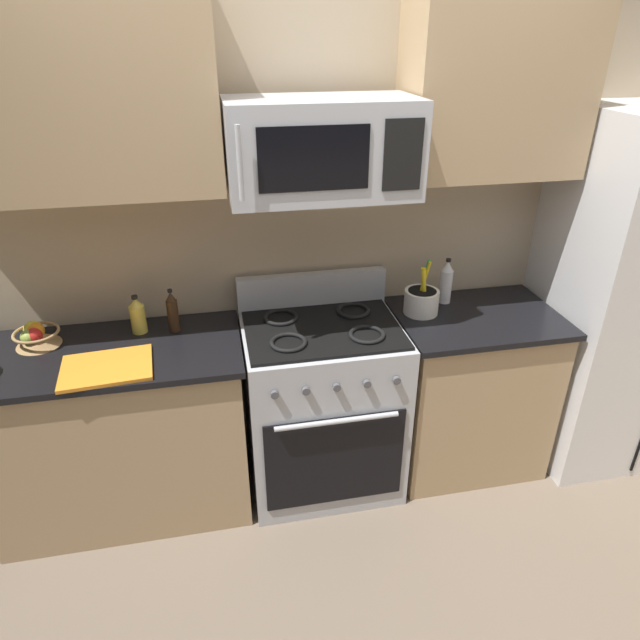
{
  "coord_description": "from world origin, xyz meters",
  "views": [
    {
      "loc": [
        -0.47,
        -1.57,
        2.19
      ],
      "look_at": [
        -0.04,
        0.58,
        1.03
      ],
      "focal_mm": 31.22,
      "sensor_mm": 36.0,
      "label": 1
    }
  ],
  "objects_px": {
    "refrigerator": "(631,297)",
    "cutting_board": "(107,368)",
    "bottle_soy": "(173,312)",
    "range_oven": "(322,404)",
    "microwave": "(322,148)",
    "fruit_basket": "(36,336)",
    "utensil_crock": "(421,301)",
    "bottle_vinegar": "(446,282)",
    "bottle_oil": "(138,316)"
  },
  "relations": [
    {
      "from": "bottle_oil",
      "to": "bottle_vinegar",
      "type": "bearing_deg",
      "value": 0.79
    },
    {
      "from": "microwave",
      "to": "fruit_basket",
      "type": "relative_size",
      "value": 3.87
    },
    {
      "from": "microwave",
      "to": "cutting_board",
      "type": "relative_size",
      "value": 2.11
    },
    {
      "from": "bottle_oil",
      "to": "bottle_soy",
      "type": "xyz_separation_m",
      "value": [
        0.16,
        -0.02,
        0.01
      ]
    },
    {
      "from": "range_oven",
      "to": "cutting_board",
      "type": "relative_size",
      "value": 2.95
    },
    {
      "from": "refrigerator",
      "to": "microwave",
      "type": "relative_size",
      "value": 2.41
    },
    {
      "from": "refrigerator",
      "to": "microwave",
      "type": "distance_m",
      "value": 1.84
    },
    {
      "from": "refrigerator",
      "to": "microwave",
      "type": "xyz_separation_m",
      "value": [
        -1.65,
        0.04,
        0.81
      ]
    },
    {
      "from": "bottle_soy",
      "to": "utensil_crock",
      "type": "bearing_deg",
      "value": -2.64
    },
    {
      "from": "range_oven",
      "to": "utensil_crock",
      "type": "height_order",
      "value": "utensil_crock"
    },
    {
      "from": "utensil_crock",
      "to": "bottle_soy",
      "type": "height_order",
      "value": "utensil_crock"
    },
    {
      "from": "fruit_basket",
      "to": "bottle_vinegar",
      "type": "distance_m",
      "value": 1.98
    },
    {
      "from": "utensil_crock",
      "to": "bottle_vinegar",
      "type": "height_order",
      "value": "utensil_crock"
    },
    {
      "from": "range_oven",
      "to": "bottle_oil",
      "type": "bearing_deg",
      "value": 169.67
    },
    {
      "from": "refrigerator",
      "to": "cutting_board",
      "type": "distance_m",
      "value": 2.61
    },
    {
      "from": "microwave",
      "to": "bottle_oil",
      "type": "height_order",
      "value": "microwave"
    },
    {
      "from": "range_oven",
      "to": "microwave",
      "type": "height_order",
      "value": "microwave"
    },
    {
      "from": "range_oven",
      "to": "microwave",
      "type": "bearing_deg",
      "value": 90.02
    },
    {
      "from": "refrigerator",
      "to": "cutting_board",
      "type": "relative_size",
      "value": 5.09
    },
    {
      "from": "microwave",
      "to": "cutting_board",
      "type": "distance_m",
      "value": 1.28
    },
    {
      "from": "utensil_crock",
      "to": "bottle_soy",
      "type": "relative_size",
      "value": 1.33
    },
    {
      "from": "microwave",
      "to": "utensil_crock",
      "type": "height_order",
      "value": "microwave"
    },
    {
      "from": "refrigerator",
      "to": "bottle_vinegar",
      "type": "height_order",
      "value": "refrigerator"
    },
    {
      "from": "range_oven",
      "to": "bottle_oil",
      "type": "relative_size",
      "value": 5.8
    },
    {
      "from": "refrigerator",
      "to": "bottle_oil",
      "type": "bearing_deg",
      "value": 176.06
    },
    {
      "from": "range_oven",
      "to": "utensil_crock",
      "type": "distance_m",
      "value": 0.73
    },
    {
      "from": "bottle_soy",
      "to": "cutting_board",
      "type": "bearing_deg",
      "value": -133.06
    },
    {
      "from": "utensil_crock",
      "to": "bottle_soy",
      "type": "distance_m",
      "value": 1.21
    },
    {
      "from": "range_oven",
      "to": "bottle_vinegar",
      "type": "relative_size",
      "value": 4.54
    },
    {
      "from": "range_oven",
      "to": "bottle_soy",
      "type": "xyz_separation_m",
      "value": [
        -0.69,
        0.14,
        0.53
      ]
    },
    {
      "from": "utensil_crock",
      "to": "bottle_oil",
      "type": "distance_m",
      "value": 1.37
    },
    {
      "from": "microwave",
      "to": "bottle_soy",
      "type": "relative_size",
      "value": 3.65
    },
    {
      "from": "range_oven",
      "to": "bottle_soy",
      "type": "height_order",
      "value": "bottle_soy"
    },
    {
      "from": "bottle_vinegar",
      "to": "fruit_basket",
      "type": "bearing_deg",
      "value": -178.43
    },
    {
      "from": "range_oven",
      "to": "bottle_vinegar",
      "type": "distance_m",
      "value": 0.9
    },
    {
      "from": "utensil_crock",
      "to": "cutting_board",
      "type": "height_order",
      "value": "utensil_crock"
    },
    {
      "from": "cutting_board",
      "to": "bottle_oil",
      "type": "relative_size",
      "value": 1.96
    },
    {
      "from": "microwave",
      "to": "fruit_basket",
      "type": "height_order",
      "value": "microwave"
    },
    {
      "from": "microwave",
      "to": "utensil_crock",
      "type": "relative_size",
      "value": 2.74
    },
    {
      "from": "microwave",
      "to": "utensil_crock",
      "type": "bearing_deg",
      "value": 5.94
    },
    {
      "from": "cutting_board",
      "to": "fruit_basket",
      "type": "bearing_deg",
      "value": 140.3
    },
    {
      "from": "microwave",
      "to": "range_oven",
      "type": "bearing_deg",
      "value": -89.98
    },
    {
      "from": "refrigerator",
      "to": "microwave",
      "type": "height_order",
      "value": "microwave"
    },
    {
      "from": "cutting_board",
      "to": "bottle_vinegar",
      "type": "height_order",
      "value": "bottle_vinegar"
    },
    {
      "from": "range_oven",
      "to": "bottle_oil",
      "type": "xyz_separation_m",
      "value": [
        -0.85,
        0.15,
        0.52
      ]
    },
    {
      "from": "range_oven",
      "to": "bottle_soy",
      "type": "bearing_deg",
      "value": 168.83
    },
    {
      "from": "refrigerator",
      "to": "bottle_soy",
      "type": "bearing_deg",
      "value": 176.25
    },
    {
      "from": "refrigerator",
      "to": "cutting_board",
      "type": "height_order",
      "value": "refrigerator"
    },
    {
      "from": "bottle_soy",
      "to": "range_oven",
      "type": "bearing_deg",
      "value": -11.17
    },
    {
      "from": "cutting_board",
      "to": "bottle_soy",
      "type": "relative_size",
      "value": 1.73
    }
  ]
}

